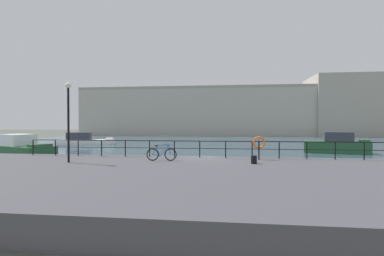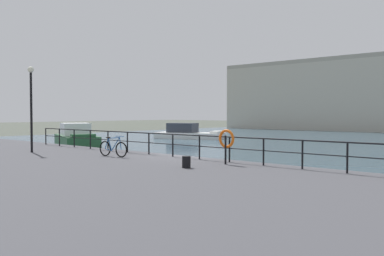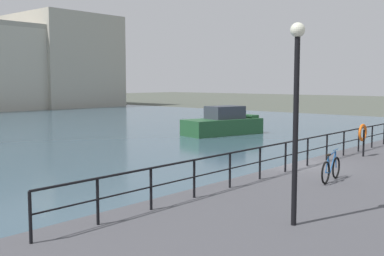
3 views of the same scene
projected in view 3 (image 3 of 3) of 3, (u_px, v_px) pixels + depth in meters
ground_plane at (289, 188)px, 18.58m from camera, size 240.00×240.00×0.00m
moored_green_narrowboat at (223, 124)px, 37.08m from camera, size 6.71×4.10×2.22m
quay_railing at (318, 144)px, 18.53m from camera, size 24.74×0.07×1.08m
parked_bicycle at (331, 169)px, 15.18m from camera, size 1.76×0.27×0.98m
life_ring_stand at (363, 134)px, 20.18m from camera, size 0.75×0.16×1.40m
quay_lamp_post at (296, 97)px, 10.29m from camera, size 0.32×0.32×4.45m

